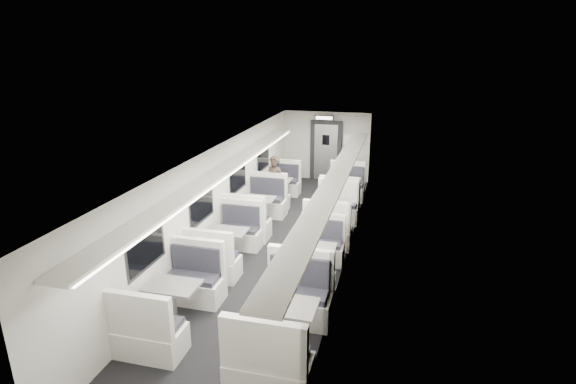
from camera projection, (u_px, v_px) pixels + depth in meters
The scene contains 19 objects.
room at pixel (282, 201), 10.13m from camera, with size 3.24×12.24×2.64m.
booth_left_a at pixel (278, 190), 13.63m from camera, with size 1.00×2.04×1.09m.
booth_left_b at pixel (257, 212), 11.77m from camera, with size 1.09×2.22×1.19m.
booth_left_c at pixel (228, 245), 9.84m from camera, with size 1.03×2.09×1.12m.
booth_left_d at pixel (174, 304), 7.57m from camera, with size 1.07×2.17×1.16m.
booth_right_a at pixel (343, 196), 13.04m from camera, with size 1.08×2.20×1.18m.
booth_right_b at pixel (333, 218), 11.32m from camera, with size 1.10×2.24×1.20m.
booth_right_c at pixel (315, 261), 9.16m from camera, with size 0.97×1.98×1.06m.
booth_right_d at pixel (285, 327), 6.88m from camera, with size 1.16×2.36×1.26m.
passenger at pixel (274, 185), 12.62m from camera, with size 0.60×0.39×1.64m, color black.
window_a at pixel (263, 157), 13.57m from camera, with size 0.02×1.18×0.84m, color black.
window_b at pixel (238, 176), 11.54m from camera, with size 0.02×1.18×0.84m, color black.
window_c at pixel (202, 204), 9.52m from camera, with size 0.02×1.18×0.84m, color black.
window_d at pixel (146, 246), 7.49m from camera, with size 0.02×1.18×0.84m, color black.
luggage_rack_left at pixel (224, 170), 9.93m from camera, with size 0.46×10.40×0.09m.
luggage_rack_right at pixel (335, 178), 9.34m from camera, with size 0.46×10.40×0.09m.
vestibule_door at pixel (326, 151), 15.65m from camera, with size 1.10×0.13×2.10m.
exit_sign at pixel (324, 118), 14.82m from camera, with size 0.62×0.12×0.16m.
wall_notice at pixel (348, 139), 15.32m from camera, with size 0.32×0.02×0.40m, color white.
Camera 1 is at (2.50, -9.24, 4.53)m, focal length 28.00 mm.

